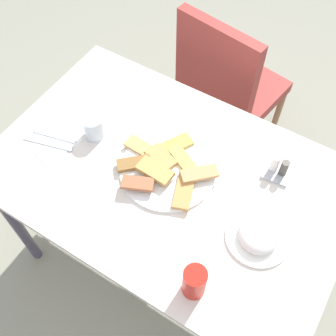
{
  "coord_description": "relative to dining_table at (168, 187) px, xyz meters",
  "views": [
    {
      "loc": [
        0.39,
        -0.63,
        1.9
      ],
      "look_at": [
        -0.0,
        0.01,
        0.76
      ],
      "focal_mm": 44.02,
      "sensor_mm": 36.0,
      "label": 1
    }
  ],
  "objects": [
    {
      "name": "ground_plane",
      "position": [
        0.0,
        0.0,
        -0.65
      ],
      "size": [
        6.0,
        6.0,
        0.0
      ],
      "primitive_type": "plane",
      "color": "gray"
    },
    {
      "name": "dining_table",
      "position": [
        0.0,
        0.0,
        0.0
      ],
      "size": [
        1.2,
        0.78,
        0.73
      ],
      "color": "silver",
      "rests_on": "ground_plane"
    },
    {
      "name": "dining_chair",
      "position": [
        -0.11,
        0.7,
        -0.15
      ],
      "size": [
        0.48,
        0.49,
        0.89
      ],
      "color": "#9D3530",
      "rests_on": "ground_plane"
    },
    {
      "name": "pide_platter",
      "position": [
        -0.01,
        0.01,
        0.09
      ],
      "size": [
        0.35,
        0.33,
        0.05
      ],
      "color": "white",
      "rests_on": "dining_table"
    },
    {
      "name": "salad_plate_greens",
      "position": [
        0.35,
        -0.05,
        0.1
      ],
      "size": [
        0.2,
        0.2,
        0.06
      ],
      "color": "white",
      "rests_on": "dining_table"
    },
    {
      "name": "soda_can",
      "position": [
        0.26,
        -0.29,
        0.14
      ],
      "size": [
        0.08,
        0.08,
        0.12
      ],
      "primitive_type": "cylinder",
      "rotation": [
        0.0,
        0.0,
        1.81
      ],
      "color": "red",
      "rests_on": "dining_table"
    },
    {
      "name": "drinking_glass",
      "position": [
        -0.31,
        0.01,
        0.13
      ],
      "size": [
        0.07,
        0.07,
        0.09
      ],
      "primitive_type": "cylinder",
      "color": "silver",
      "rests_on": "dining_table"
    },
    {
      "name": "paper_napkin",
      "position": [
        -0.43,
        -0.1,
        0.08
      ],
      "size": [
        0.19,
        0.19,
        0.0
      ],
      "primitive_type": "cube",
      "rotation": [
        0.0,
        0.0,
        -0.24
      ],
      "color": "white",
      "rests_on": "dining_table"
    },
    {
      "name": "fork",
      "position": [
        -0.43,
        -0.12,
        0.09
      ],
      "size": [
        0.19,
        0.07,
        0.0
      ],
      "primitive_type": "cube",
      "rotation": [
        0.0,
        0.0,
        0.27
      ],
      "color": "silver",
      "rests_on": "paper_napkin"
    },
    {
      "name": "spoon",
      "position": [
        -0.43,
        -0.08,
        0.09
      ],
      "size": [
        0.16,
        0.05,
        0.0
      ],
      "primitive_type": "cube",
      "rotation": [
        0.0,
        0.0,
        0.23
      ],
      "color": "silver",
      "rests_on": "paper_napkin"
    },
    {
      "name": "condiment_caddy",
      "position": [
        0.31,
        0.2,
        0.11
      ],
      "size": [
        0.1,
        0.1,
        0.08
      ],
      "color": "#B2B2B7",
      "rests_on": "dining_table"
    }
  ]
}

